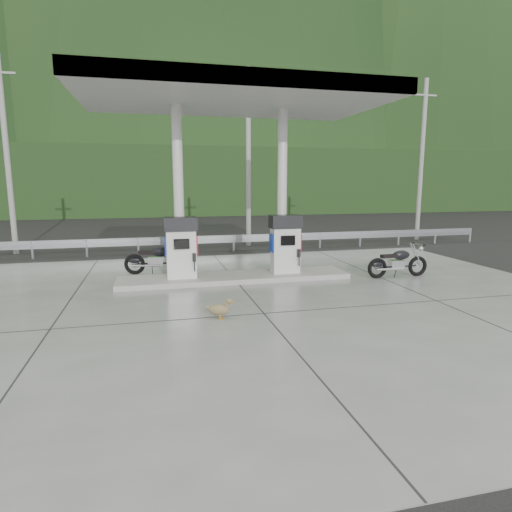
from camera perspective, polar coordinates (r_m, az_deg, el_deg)
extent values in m
plane|color=black|center=(10.76, -0.30, -6.21)|extent=(160.00, 160.00, 0.00)
cube|color=slate|center=(10.75, -0.30, -6.16)|extent=(18.00, 14.00, 0.02)
cube|color=#9D9992|center=(13.10, -2.82, -2.86)|extent=(7.00, 1.40, 0.15)
cylinder|color=silver|center=(12.99, -10.29, 8.35)|extent=(0.30, 0.30, 5.00)
cylinder|color=silver|center=(13.56, 3.49, 8.54)|extent=(0.30, 0.30, 5.00)
cube|color=silver|center=(13.00, -3.03, 20.45)|extent=(8.50, 5.00, 0.40)
cube|color=black|center=(21.89, -7.26, 1.98)|extent=(60.00, 7.00, 0.01)
cylinder|color=gray|center=(20.38, -30.27, 11.43)|extent=(0.22, 0.22, 8.00)
cylinder|color=gray|center=(20.07, -1.02, 12.78)|extent=(0.22, 0.22, 8.00)
cylinder|color=gray|center=(23.72, 21.19, 11.69)|extent=(0.22, 0.22, 8.00)
cube|color=black|center=(40.13, -10.37, 9.74)|extent=(80.00, 6.00, 6.00)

